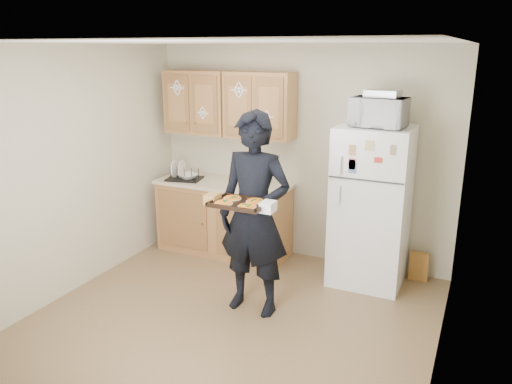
{
  "coord_description": "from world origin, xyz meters",
  "views": [
    {
      "loc": [
        1.97,
        -3.62,
        2.46
      ],
      "look_at": [
        0.07,
        0.45,
        1.16
      ],
      "focal_mm": 35.0,
      "sensor_mm": 36.0,
      "label": 1
    }
  ],
  "objects_px": {
    "person": "(254,215)",
    "baking_tray": "(240,204)",
    "microwave": "(379,112)",
    "refrigerator": "(371,206)",
    "dish_rack": "(184,173)"
  },
  "relations": [
    {
      "from": "microwave",
      "to": "dish_rack",
      "type": "relative_size",
      "value": 1.29
    },
    {
      "from": "baking_tray",
      "to": "dish_rack",
      "type": "relative_size",
      "value": 1.18
    },
    {
      "from": "refrigerator",
      "to": "baking_tray",
      "type": "relative_size",
      "value": 3.53
    },
    {
      "from": "refrigerator",
      "to": "baking_tray",
      "type": "bearing_deg",
      "value": -121.65
    },
    {
      "from": "refrigerator",
      "to": "person",
      "type": "distance_m",
      "value": 1.38
    },
    {
      "from": "refrigerator",
      "to": "baking_tray",
      "type": "xyz_separation_m",
      "value": [
        -0.85,
        -1.38,
        0.31
      ]
    },
    {
      "from": "person",
      "to": "baking_tray",
      "type": "xyz_separation_m",
      "value": [
        0.0,
        -0.3,
        0.19
      ]
    },
    {
      "from": "microwave",
      "to": "refrigerator",
      "type": "bearing_deg",
      "value": 119.76
    },
    {
      "from": "refrigerator",
      "to": "baking_tray",
      "type": "distance_m",
      "value": 1.65
    },
    {
      "from": "person",
      "to": "dish_rack",
      "type": "height_order",
      "value": "person"
    },
    {
      "from": "refrigerator",
      "to": "dish_rack",
      "type": "xyz_separation_m",
      "value": [
        -2.29,
        -0.05,
        0.13
      ]
    },
    {
      "from": "refrigerator",
      "to": "microwave",
      "type": "height_order",
      "value": "microwave"
    },
    {
      "from": "baking_tray",
      "to": "refrigerator",
      "type": "bearing_deg",
      "value": 58.57
    },
    {
      "from": "refrigerator",
      "to": "microwave",
      "type": "relative_size",
      "value": 3.22
    },
    {
      "from": "person",
      "to": "microwave",
      "type": "relative_size",
      "value": 3.66
    }
  ]
}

